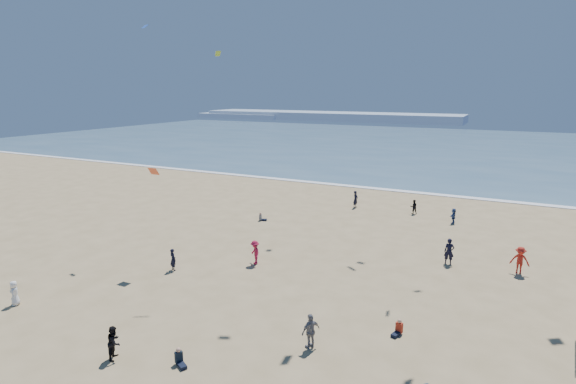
% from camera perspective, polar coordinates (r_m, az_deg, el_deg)
% --- Properties ---
extents(ocean, '(220.00, 100.00, 0.06)m').
position_cam_1_polar(ocean, '(107.14, 20.42, 5.35)').
color(ocean, '#476B84').
rests_on(ocean, ground).
extents(surf_line, '(220.00, 1.20, 0.08)m').
position_cam_1_polar(surf_line, '(58.31, 14.70, 0.06)').
color(surf_line, white).
rests_on(surf_line, ground).
extents(headland_far, '(110.00, 20.00, 3.20)m').
position_cam_1_polar(headland_far, '(194.70, 5.14, 9.59)').
color(headland_far, '#7A8EA8').
rests_on(headland_far, ground).
extents(headland_near, '(40.00, 14.00, 2.00)m').
position_cam_1_polar(headland_near, '(208.45, -5.81, 9.62)').
color(headland_near, '#7A8EA8').
rests_on(headland_near, ground).
extents(standing_flyers, '(30.98, 38.41, 1.94)m').
position_cam_1_polar(standing_flyers, '(29.44, 9.74, -10.66)').
color(standing_flyers, '#A81838').
rests_on(standing_flyers, ground).
extents(seated_group, '(17.89, 34.23, 0.84)m').
position_cam_1_polar(seated_group, '(23.98, -5.55, -17.55)').
color(seated_group, white).
rests_on(seated_group, ground).
extents(kites_aloft, '(41.55, 40.40, 30.10)m').
position_cam_1_polar(kites_aloft, '(23.36, 19.50, 19.36)').
color(kites_aloft, blue).
rests_on(kites_aloft, ground).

